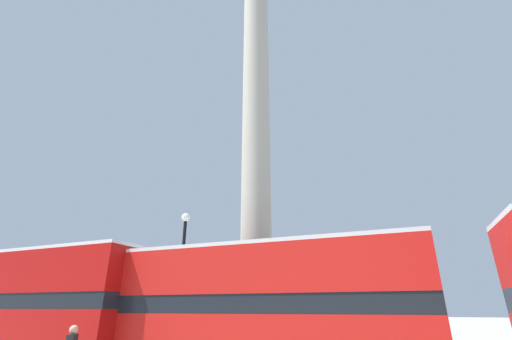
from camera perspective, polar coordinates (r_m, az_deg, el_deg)
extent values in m
cube|color=#A39E8E|center=(16.99, 0.00, -23.12)|extent=(3.26, 3.26, 1.29)
cylinder|color=#A39E8E|center=(20.31, 0.00, 11.19)|extent=(1.56, 1.56, 21.62)
cube|color=#A80F0C|center=(17.62, -34.35, -21.44)|extent=(10.52, 2.75, 1.72)
cube|color=black|center=(17.60, -33.53, -17.84)|extent=(10.52, 2.70, 0.55)
cube|color=#A80F0C|center=(17.65, -32.79, -14.47)|extent=(10.52, 2.75, 1.57)
cube|color=silver|center=(17.73, -32.23, -11.81)|extent=(10.52, 2.75, 0.12)
cube|color=black|center=(11.95, -1.63, -21.45)|extent=(11.43, 2.71, 0.55)
cube|color=red|center=(12.00, -1.58, -16.67)|extent=(11.43, 2.76, 1.45)
cube|color=silver|center=(12.10, -1.54, -12.96)|extent=(11.43, 2.76, 0.12)
cube|color=#A39E8E|center=(26.64, -22.36, -22.11)|extent=(4.01, 3.24, 3.05)
ellipsoid|color=brown|center=(26.74, -21.38, -15.56)|extent=(2.39, 1.47, 1.02)
cone|color=brown|center=(25.90, -19.90, -14.56)|extent=(1.08, 0.76, 1.07)
cylinder|color=brown|center=(26.84, -21.09, -13.54)|extent=(0.36, 0.36, 0.90)
sphere|color=brown|center=(26.92, -20.92, -12.30)|extent=(0.28, 0.28, 0.28)
cylinder|color=brown|center=(26.23, -20.28, -17.89)|extent=(0.20, 0.20, 1.05)
cylinder|color=brown|center=(25.92, -21.34, -17.72)|extent=(0.20, 0.20, 1.05)
cylinder|color=brown|center=(27.41, -22.04, -17.78)|extent=(0.20, 0.20, 1.05)
cylinder|color=brown|center=(27.12, -23.07, -17.61)|extent=(0.20, 0.20, 1.05)
cylinder|color=black|center=(15.02, -12.56, -19.15)|extent=(0.14, 0.14, 5.75)
sphere|color=white|center=(15.46, -11.63, -7.76)|extent=(0.37, 0.37, 0.37)
sphere|color=tan|center=(11.82, -28.09, -22.42)|extent=(0.24, 0.24, 0.24)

